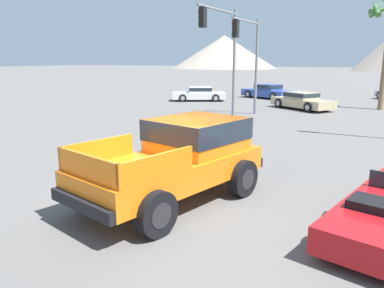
% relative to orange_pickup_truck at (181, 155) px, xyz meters
% --- Properties ---
extents(ground_plane, '(320.00, 320.00, 0.00)m').
position_rel_orange_pickup_truck_xyz_m(ground_plane, '(-0.14, -0.44, -1.08)').
color(ground_plane, '#5B5956').
extents(orange_pickup_truck, '(3.12, 5.23, 1.89)m').
position_rel_orange_pickup_truck_xyz_m(orange_pickup_truck, '(0.00, 0.00, 0.00)').
color(orange_pickup_truck, orange).
rests_on(orange_pickup_truck, ground_plane).
extents(parked_car_tan, '(4.63, 3.72, 1.14)m').
position_rel_orange_pickup_truck_xyz_m(parked_car_tan, '(-1.51, 18.23, -0.50)').
color(parked_car_tan, tan).
rests_on(parked_car_tan, ground_plane).
extents(parked_car_white, '(4.53, 3.71, 1.12)m').
position_rel_orange_pickup_truck_xyz_m(parked_car_white, '(-10.06, 19.44, -0.51)').
color(parked_car_white, white).
rests_on(parked_car_white, ground_plane).
extents(parked_car_blue, '(4.74, 3.20, 1.21)m').
position_rel_orange_pickup_truck_xyz_m(parked_car_blue, '(-5.86, 24.05, -0.47)').
color(parked_car_blue, '#334C9E').
rests_on(parked_car_blue, ground_plane).
extents(traffic_light_main, '(0.38, 3.82, 5.60)m').
position_rel_orange_pickup_truck_xyz_m(traffic_light_main, '(-3.50, 13.10, 2.84)').
color(traffic_light_main, slate).
rests_on(traffic_light_main, ground_plane).
extents(traffic_light_crosswalk, '(0.38, 4.34, 5.92)m').
position_rel_orange_pickup_truck_xyz_m(traffic_light_crosswalk, '(-3.94, 10.56, 3.08)').
color(traffic_light_crosswalk, slate).
rests_on(traffic_light_crosswalk, ground_plane).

